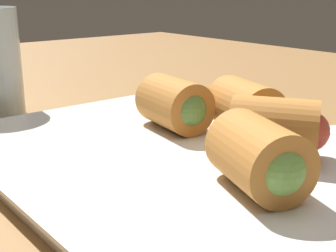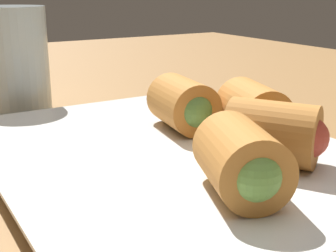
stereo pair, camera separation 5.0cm
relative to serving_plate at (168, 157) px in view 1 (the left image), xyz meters
The scene contains 7 objects.
table_surface 4.50cm from the serving_plate, 146.95° to the left, with size 180.00×140.00×2.00cm.
serving_plate is the anchor object (origin of this frame).
roll_front_left 5.88cm from the serving_plate, 47.65° to the right, with size 7.22×5.34×4.52cm.
roll_front_right 10.38cm from the serving_plate, behind, with size 7.40×6.39×4.52cm.
roll_back_left 8.95cm from the serving_plate, 143.92° to the right, with size 7.63×7.13×4.52cm.
roll_back_right 8.26cm from the serving_plate, 100.11° to the right, with size 7.38×6.11×4.52cm.
spoon 16.90cm from the serving_plate, 102.02° to the right, with size 19.70×4.63×1.36cm.
Camera 1 is at (-23.32, 19.60, 15.78)cm, focal length 50.00 mm.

